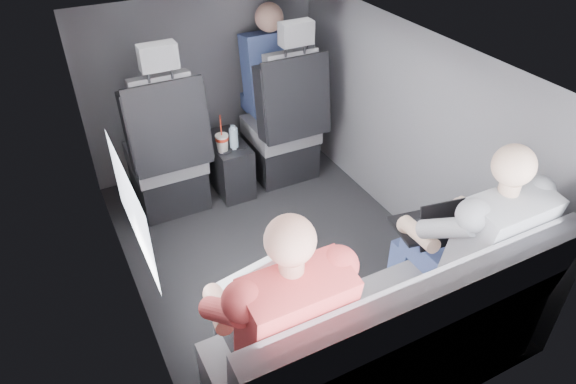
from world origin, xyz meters
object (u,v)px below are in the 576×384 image
center_console (228,165)px  laptop_white (263,284)px  passenger_rear_left (278,322)px  passenger_front_right (270,73)px  rear_bench (383,345)px  laptop_black (436,224)px  passenger_rear_right (470,245)px  front_seat_left (168,159)px  soda_cup (222,142)px  front_seat_right (284,130)px  water_bottle (234,138)px

center_console → laptop_white: 1.74m
passenger_rear_left → passenger_front_right: bearing=65.0°
laptop_white → passenger_rear_left: 0.23m
laptop_white → rear_bench: bearing=-34.8°
center_console → laptop_black: 1.78m
rear_bench → passenger_rear_right: (0.53, 0.10, 0.32)m
center_console → passenger_front_right: passenger_front_right is taller
passenger_rear_left → center_console: bearing=75.0°
front_seat_left → passenger_rear_right: bearing=-61.4°
soda_cup → passenger_rear_left: bearing=-103.7°
rear_bench → laptop_white: 0.64m
center_console → passenger_rear_left: passenger_rear_left is taller
front_seat_left → rear_bench: size_ratio=0.79×
passenger_front_right → passenger_rear_right: bearing=-88.2°
front_seat_left → laptop_black: (0.94, -1.61, 0.23)m
soda_cup → passenger_front_right: 0.70m
front_seat_left → center_console: bearing=5.1°
front_seat_left → soda_cup: size_ratio=4.48×
front_seat_right → laptop_white: (-0.91, -1.58, 0.23)m
center_console → passenger_rear_right: (0.53, -1.85, 0.43)m
passenger_rear_left → passenger_front_right: (0.96, 2.06, 0.12)m
water_bottle → passenger_rear_right: passenger_rear_right is taller
front_seat_right → passenger_rear_right: size_ratio=1.03×
center_console → laptop_white: (-0.46, -1.62, 0.43)m
laptop_white → passenger_rear_left: (-0.04, -0.22, 0.00)m
laptop_black → soda_cup: bearing=110.1°
soda_cup → center_console: bearing=57.9°
center_console → passenger_rear_left: size_ratio=0.39×
front_seat_left → laptop_white: (-0.01, -1.58, 0.23)m
passenger_rear_left → front_seat_left: bearing=88.6°
laptop_black → front_seat_left: bearing=120.2°
front_seat_left → front_seat_right: bearing=0.0°
soda_cup → passenger_front_right: size_ratio=0.33×
front_seat_right → passenger_rear_right: (0.08, -1.81, 0.23)m
front_seat_right → water_bottle: size_ratio=7.18×
front_seat_left → passenger_rear_right: size_ratio=1.03×
center_console → laptop_white: laptop_white is taller
passenger_rear_right → center_console: bearing=106.1°
water_bottle → rear_bench: bearing=-90.5°
passenger_rear_right → laptop_white: bearing=167.3°
center_console → soda_cup: bearing=-122.1°
center_console → rear_bench: 1.94m
rear_bench → passenger_rear_right: bearing=10.1°
front_seat_left → laptop_black: bearing=-59.8°
front_seat_right → passenger_front_right: passenger_front_right is taller
front_seat_right → passenger_rear_left: bearing=-117.6°
center_console → passenger_rear_right: size_ratio=0.39×
front_seat_left → water_bottle: 0.48m
water_bottle → passenger_rear_left: 1.82m
front_seat_right → rear_bench: bearing=-103.3°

